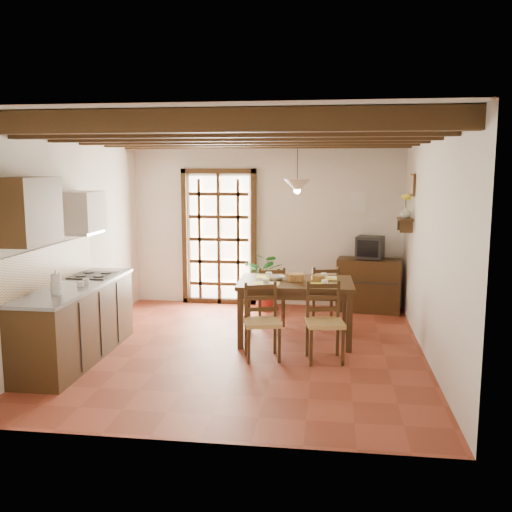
% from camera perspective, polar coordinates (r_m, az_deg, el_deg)
% --- Properties ---
extents(ground_plane, '(5.00, 5.00, 0.00)m').
position_cam_1_polar(ground_plane, '(7.37, -1.20, -9.34)').
color(ground_plane, brown).
extents(room_shell, '(4.52, 5.02, 2.81)m').
position_cam_1_polar(room_shell, '(7.01, -1.25, 4.90)').
color(room_shell, silver).
rests_on(room_shell, ground_plane).
extents(ceiling_beams, '(4.50, 4.34, 0.20)m').
position_cam_1_polar(ceiling_beams, '(7.01, -1.27, 12.05)').
color(ceiling_beams, black).
rests_on(ceiling_beams, room_shell).
extents(french_door, '(1.26, 0.11, 2.32)m').
position_cam_1_polar(french_door, '(9.61, -3.71, 2.13)').
color(french_door, white).
rests_on(french_door, ground_plane).
extents(kitchen_counter, '(0.64, 2.25, 1.38)m').
position_cam_1_polar(kitchen_counter, '(7.24, -17.55, -6.18)').
color(kitchen_counter, '#352210').
rests_on(kitchen_counter, ground_plane).
extents(upper_cabinet, '(0.35, 0.80, 0.70)m').
position_cam_1_polar(upper_cabinet, '(6.45, -21.71, 4.23)').
color(upper_cabinet, '#352210').
rests_on(upper_cabinet, room_shell).
extents(range_hood, '(0.38, 0.60, 0.54)m').
position_cam_1_polar(range_hood, '(7.56, -16.88, 4.19)').
color(range_hood, white).
rests_on(range_hood, room_shell).
extents(counter_items, '(0.50, 1.43, 0.25)m').
position_cam_1_polar(counter_items, '(7.21, -17.42, -2.27)').
color(counter_items, black).
rests_on(counter_items, kitchen_counter).
extents(dining_table, '(1.53, 1.01, 0.81)m').
position_cam_1_polar(dining_table, '(7.58, 3.98, -3.27)').
color(dining_table, '#382412').
rests_on(dining_table, ground_plane).
extents(chair_near_left, '(0.51, 0.50, 0.92)m').
position_cam_1_polar(chair_near_left, '(6.96, 0.61, -7.95)').
color(chair_near_left, '#B08D4B').
rests_on(chair_near_left, ground_plane).
extents(chair_near_right, '(0.50, 0.48, 0.94)m').
position_cam_1_polar(chair_near_right, '(6.94, 6.86, -8.00)').
color(chair_near_right, '#B08D4B').
rests_on(chair_near_right, ground_plane).
extents(chair_far_left, '(0.45, 0.44, 0.87)m').
position_cam_1_polar(chair_far_left, '(8.44, 1.56, -5.03)').
color(chair_far_left, '#B08D4B').
rests_on(chair_far_left, ground_plane).
extents(chair_far_right, '(0.50, 0.49, 0.90)m').
position_cam_1_polar(chair_far_right, '(8.42, 6.69, -5.07)').
color(chair_far_right, '#B08D4B').
rests_on(chair_far_right, ground_plane).
extents(table_setting, '(1.09, 0.73, 0.10)m').
position_cam_1_polar(table_setting, '(7.54, 4.00, -1.79)').
color(table_setting, '#FFFB28').
rests_on(table_setting, dining_table).
extents(table_bowl, '(0.28, 0.28, 0.05)m').
position_cam_1_polar(table_bowl, '(7.62, 1.99, -2.19)').
color(table_bowl, white).
rests_on(table_bowl, dining_table).
extents(sideboard, '(1.05, 0.58, 0.85)m').
position_cam_1_polar(sideboard, '(9.35, 11.22, -2.87)').
color(sideboard, '#352210').
rests_on(sideboard, ground_plane).
extents(crt_tv, '(0.49, 0.46, 0.35)m').
position_cam_1_polar(crt_tv, '(9.24, 11.33, 0.86)').
color(crt_tv, black).
rests_on(crt_tv, sideboard).
extents(fuse_box, '(0.25, 0.03, 0.32)m').
position_cam_1_polar(fuse_box, '(9.42, 10.21, 5.38)').
color(fuse_box, white).
rests_on(fuse_box, room_shell).
extents(plant_pot, '(0.39, 0.39, 0.24)m').
position_cam_1_polar(plant_pot, '(9.34, 1.06, -4.70)').
color(plant_pot, maroon).
rests_on(plant_pot, ground_plane).
extents(potted_plant, '(2.23, 2.10, 1.98)m').
position_cam_1_polar(potted_plant, '(9.24, 1.07, -1.93)').
color(potted_plant, '#144C19').
rests_on(potted_plant, ground_plane).
extents(wall_shelf, '(0.20, 0.42, 0.20)m').
position_cam_1_polar(wall_shelf, '(8.62, 14.69, 3.32)').
color(wall_shelf, '#352210').
rests_on(wall_shelf, room_shell).
extents(shelf_vase, '(0.15, 0.15, 0.15)m').
position_cam_1_polar(shelf_vase, '(8.60, 14.72, 4.24)').
color(shelf_vase, '#B2BFB2').
rests_on(shelf_vase, wall_shelf).
extents(shelf_flowers, '(0.14, 0.14, 0.36)m').
position_cam_1_polar(shelf_flowers, '(8.59, 14.78, 5.62)').
color(shelf_flowers, '#FFFB28').
rests_on(shelf_flowers, shelf_vase).
extents(framed_picture, '(0.03, 0.32, 0.32)m').
position_cam_1_polar(framed_picture, '(8.59, 15.38, 6.88)').
color(framed_picture, brown).
rests_on(framed_picture, room_shell).
extents(pendant_lamp, '(0.36, 0.36, 0.84)m').
position_cam_1_polar(pendant_lamp, '(7.51, 4.14, 7.15)').
color(pendant_lamp, black).
rests_on(pendant_lamp, room_shell).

